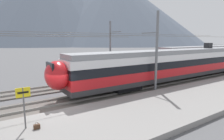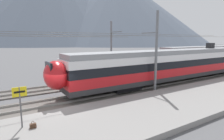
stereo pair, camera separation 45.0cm
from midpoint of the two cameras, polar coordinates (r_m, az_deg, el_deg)
ground_plane at (r=14.28m, az=-15.14°, el=-11.59°), size 400.00×400.00×0.00m
platform_slab at (r=10.92m, az=-9.09°, el=-17.04°), size 120.00×6.14×0.36m
track_near at (r=15.54m, az=-16.70°, el=-9.66°), size 120.00×3.00×0.28m
track_far at (r=19.89m, az=-20.29°, el=-5.72°), size 120.00×3.00×0.28m
train_near_platform at (r=24.18m, az=21.41°, el=2.00°), size 32.03×2.86×4.27m
train_far_track at (r=40.02m, az=29.72°, el=4.03°), size 30.65×2.84×4.27m
catenary_mast_mid at (r=17.93m, az=13.63°, el=5.54°), size 39.37×2.18×7.53m
catenary_mast_far_side at (r=24.93m, az=0.49°, el=6.67°), size 39.37×2.57×7.35m
platform_sign at (r=10.90m, az=-24.99°, el=-7.70°), size 0.70×0.08×2.20m
handbag_near_sign at (r=11.12m, az=-21.65°, el=-15.36°), size 0.32×0.18×0.36m
mountain_central_peak at (r=230.92m, az=-16.91°, el=18.89°), size 210.12×210.12×90.82m
mountain_right_ridge at (r=212.91m, az=1.60°, el=17.65°), size 188.12×188.12×72.69m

